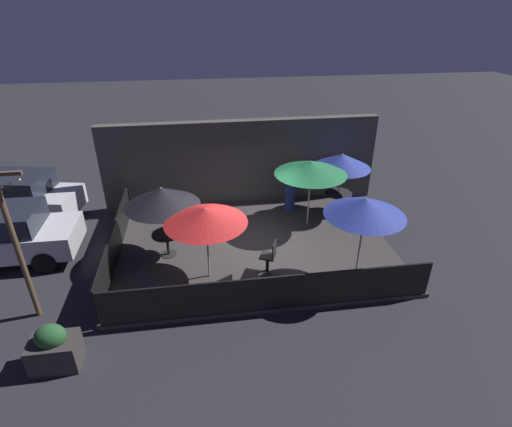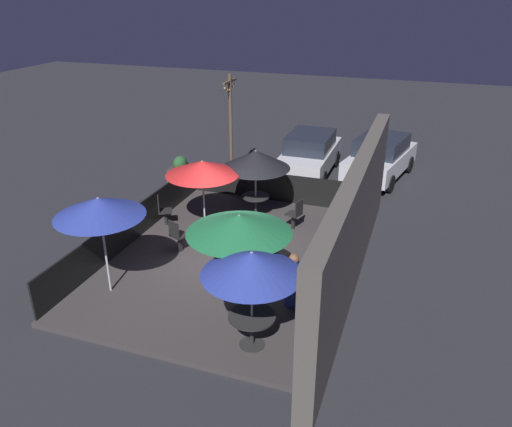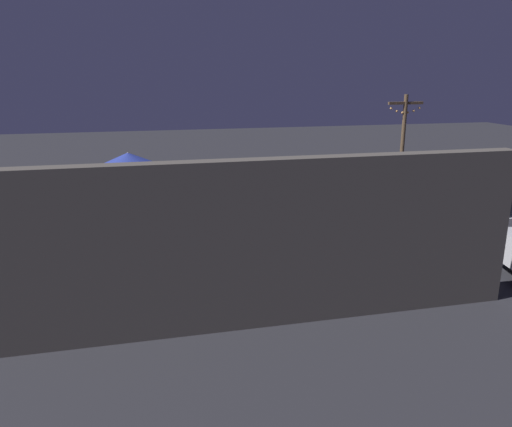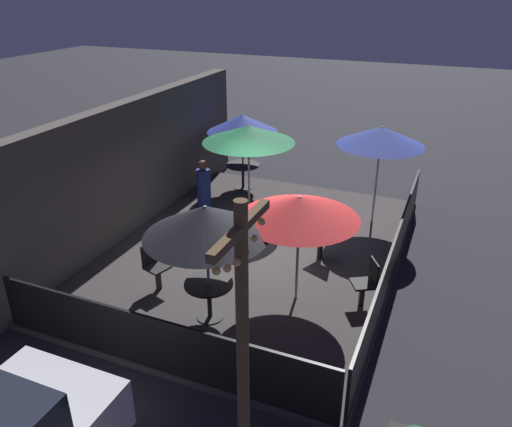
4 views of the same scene
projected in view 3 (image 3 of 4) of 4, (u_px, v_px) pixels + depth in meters
The scene contains 19 objects.
ground_plane at pixel (235, 262), 12.36m from camera, with size 60.00×60.00×0.00m, color #26262B.
patio_deck at pixel (235, 260), 12.34m from camera, with size 8.15×5.93×0.12m.
building_wall at pixel (267, 244), 8.94m from camera, with size 9.75×0.36×3.10m.
fence_front at pixel (216, 209), 14.93m from camera, with size 7.95×0.05×0.95m.
fence_side_left at pixel (385, 228), 13.08m from camera, with size 0.05×5.73×0.95m.
patio_umbrella_0 at pixel (333, 177), 12.54m from camera, with size 2.07×2.07×2.15m.
patio_umbrella_1 at pixel (86, 210), 9.48m from camera, with size 1.94×1.94×2.12m.
patio_umbrella_2 at pixel (128, 161), 13.14m from camera, with size 2.01×2.01×2.38m.
patio_umbrella_3 at pixel (276, 171), 13.43m from camera, with size 2.12×2.12×2.06m.
patio_umbrella_4 at pixel (152, 192), 10.41m from camera, with size 2.28×2.28×2.21m.
dining_table_0 at pixel (330, 227), 12.90m from camera, with size 0.84×0.84×0.71m.
dining_table_1 at pixel (92, 274), 9.84m from camera, with size 0.94×0.94×0.71m.
patio_chair_0 at pixel (255, 208), 14.89m from camera, with size 0.55×0.55×0.91m.
patio_chair_1 at pixel (216, 222), 13.46m from camera, with size 0.53×0.53×0.94m.
patio_chair_2 at pixel (335, 247), 11.53m from camera, with size 0.50×0.50×0.94m.
patron_0 at pixel (177, 273), 9.83m from camera, with size 0.45×0.45×1.29m.
planter_box at pixel (349, 197), 16.83m from camera, with size 0.95×0.66×1.06m.
light_post at pixel (402, 153), 15.02m from camera, with size 1.10×0.12×3.91m.
parked_car_0 at pixel (501, 215), 13.32m from camera, with size 4.06×1.81×1.62m.
Camera 3 is at (2.13, 11.38, 4.52)m, focal length 35.00 mm.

